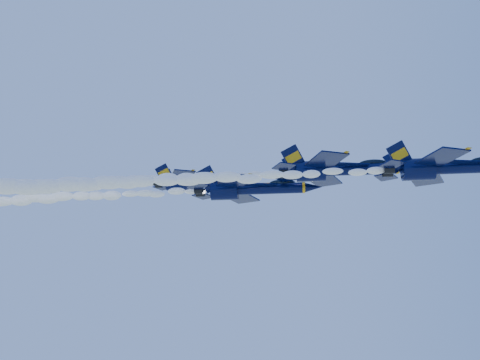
# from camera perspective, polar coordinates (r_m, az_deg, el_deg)

# --- Properties ---
(jet_lead) EXTENTS (16.23, 13.31, 6.03)m
(jet_lead) POSITION_cam_1_polar(r_m,az_deg,el_deg) (63.59, 21.28, 1.26)
(jet_lead) COLOR black
(smoke_trail_jet_lead) EXTENTS (53.47, 2.20, 1.98)m
(smoke_trail_jet_lead) POSITION_cam_1_polar(r_m,az_deg,el_deg) (63.41, -9.44, -0.16)
(smoke_trail_jet_lead) COLOR white
(jet_second) EXTENTS (18.39, 15.09, 6.83)m
(jet_second) POSITION_cam_1_polar(r_m,az_deg,el_deg) (73.53, 10.41, 1.11)
(jet_second) COLOR black
(smoke_trail_jet_second) EXTENTS (53.47, 2.49, 2.24)m
(smoke_trail_jet_second) POSITION_cam_1_polar(r_m,az_deg,el_deg) (78.60, -15.58, -0.14)
(smoke_trail_jet_second) COLOR white
(jet_third) EXTENTS (18.51, 15.18, 6.88)m
(jet_third) POSITION_cam_1_polar(r_m,az_deg,el_deg) (77.85, 1.03, -0.94)
(jet_third) COLOR black
(smoke_trail_jet_third) EXTENTS (53.47, 2.51, 2.26)m
(smoke_trail_jet_third) POSITION_cam_1_polar(r_m,az_deg,el_deg) (87.74, -22.13, -1.90)
(smoke_trail_jet_third) COLOR white
(jet_fourth) EXTENTS (16.27, 13.35, 6.05)m
(jet_fourth) POSITION_cam_1_polar(r_m,az_deg,el_deg) (88.52, -4.67, -0.17)
(jet_fourth) COLOR black
(smoke_trail_jet_fourth) EXTENTS (53.47, 2.20, 1.98)m
(smoke_trail_jet_fourth) POSITION_cam_1_polar(r_m,az_deg,el_deg) (100.21, -23.97, -1.05)
(smoke_trail_jet_fourth) COLOR white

